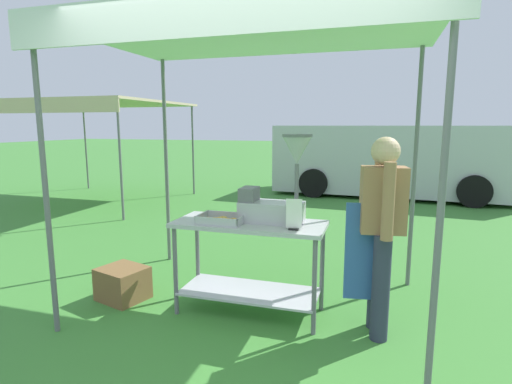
{
  "coord_description": "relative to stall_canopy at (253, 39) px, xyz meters",
  "views": [
    {
      "loc": [
        0.9,
        -2.4,
        1.69
      ],
      "look_at": [
        -0.16,
        1.11,
        1.09
      ],
      "focal_mm": 28.26,
      "sensor_mm": 36.0,
      "label": 1
    }
  ],
  "objects": [
    {
      "name": "ground_plane",
      "position": [
        0.16,
        4.99,
        -2.42
      ],
      "size": [
        70.0,
        70.0,
        0.0
      ],
      "primitive_type": "plane",
      "color": "#3D7F33"
    },
    {
      "name": "donut_fryer",
      "position": [
        0.24,
        -0.03,
        -1.29
      ],
      "size": [
        0.63,
        0.28,
        0.77
      ],
      "color": "#B7B7BC",
      "rests_on": "donut_cart"
    },
    {
      "name": "supply_crate",
      "position": [
        -1.28,
        -0.2,
        -2.26
      ],
      "size": [
        0.52,
        0.48,
        0.32
      ],
      "color": "brown",
      "rests_on": "ground"
    },
    {
      "name": "donut_tray",
      "position": [
        -0.23,
        -0.19,
        -1.55
      ],
      "size": [
        0.4,
        0.28,
        0.07
      ],
      "color": "#B7B7BC",
      "rests_on": "donut_cart"
    },
    {
      "name": "stall_canopy",
      "position": [
        0.0,
        0.0,
        0.0
      ],
      "size": [
        3.06,
        2.1,
        2.52
      ],
      "color": "slate",
      "rests_on": "ground"
    },
    {
      "name": "neighbour_tent",
      "position": [
        -4.88,
        4.11,
        -0.28
      ],
      "size": [
        3.36,
        3.13,
        2.2
      ],
      "color": "slate",
      "rests_on": "ground"
    },
    {
      "name": "van_silver",
      "position": [
        1.37,
        6.89,
        -1.54
      ],
      "size": [
        5.61,
        2.39,
        1.69
      ],
      "color": "#BCBCC1",
      "rests_on": "ground"
    },
    {
      "name": "vendor",
      "position": [
        1.11,
        -0.16,
        -1.52
      ],
      "size": [
        0.46,
        0.54,
        1.61
      ],
      "color": "#2D3347",
      "rests_on": "ground"
    },
    {
      "name": "donut_cart",
      "position": [
        0.0,
        -0.1,
        -1.82
      ],
      "size": [
        1.35,
        0.56,
        0.85
      ],
      "color": "#B7B7BC",
      "rests_on": "ground"
    },
    {
      "name": "menu_sign",
      "position": [
        0.43,
        -0.25,
        -1.46
      ],
      "size": [
        0.13,
        0.05,
        0.26
      ],
      "color": "black",
      "rests_on": "donut_cart"
    }
  ]
}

